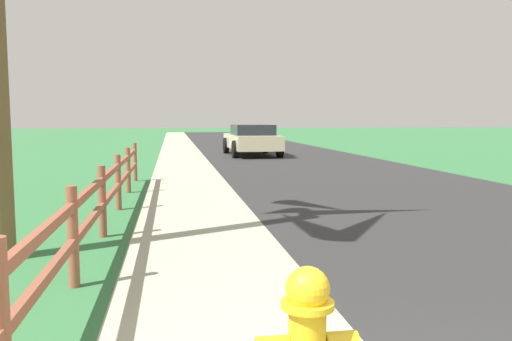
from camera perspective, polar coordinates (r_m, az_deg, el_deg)
The scene contains 6 objects.
ground_plane at distance 26.81m, azimuth -6.16°, elevation 2.14°, with size 120.00×120.00×0.00m, color #336F3E.
road_asphalt at distance 29.18m, azimuth 0.52°, elevation 2.47°, with size 7.00×66.00×0.01m, color #2C2C2C.
curb_concrete at distance 28.81m, azimuth -12.34°, elevation 2.30°, with size 6.00×66.00×0.01m, color #A8A890.
grass_verge at distance 28.93m, azimuth -15.31°, elevation 2.25°, with size 5.00×66.00×0.00m, color #336F3E.
rail_fence at distance 7.63m, azimuth -16.49°, elevation -2.67°, with size 0.11×13.42×1.02m.
parked_suv_beige at distance 23.49m, azimuth -0.48°, elevation 3.42°, with size 2.24×4.93×1.38m.
Camera 1 is at (-1.41, -1.72, 1.69)m, focal length 36.57 mm.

